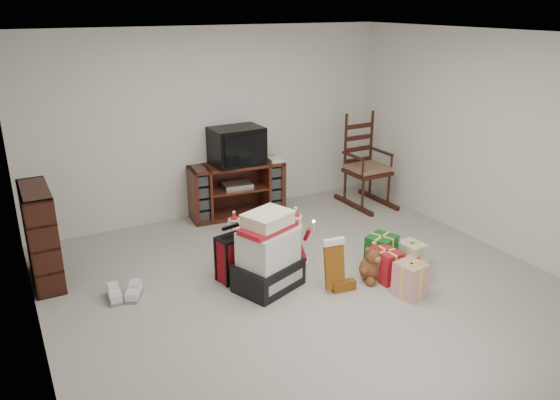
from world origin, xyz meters
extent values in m
cube|color=#AEA8A0|center=(0.00, 0.00, -0.01)|extent=(5.00, 5.00, 0.01)
cube|color=silver|center=(0.00, 0.00, 2.50)|extent=(5.00, 5.00, 0.01)
cube|color=silver|center=(0.00, 2.50, 1.25)|extent=(5.00, 0.01, 2.50)
cube|color=silver|center=(0.00, -2.50, 1.25)|extent=(5.00, 0.01, 2.50)
cube|color=silver|center=(-2.50, 0.00, 1.25)|extent=(0.01, 5.00, 2.50)
cube|color=silver|center=(2.50, 0.00, 1.25)|extent=(0.01, 5.00, 2.50)
cube|color=#4C1B15|center=(0.21, 2.24, 0.36)|extent=(1.32, 0.59, 0.73)
cube|color=#ACACAE|center=(0.21, 2.22, 0.43)|extent=(0.41, 0.31, 0.07)
cube|color=#36160E|center=(-2.33, 1.47, 0.51)|extent=(0.28, 0.84, 1.03)
cube|color=#36160E|center=(2.03, 1.73, 0.49)|extent=(0.55, 0.53, 0.05)
cube|color=#836247|center=(2.03, 1.73, 0.56)|extent=(0.51, 0.49, 0.06)
cube|color=#36160E|center=(2.03, 1.97, 0.94)|extent=(0.46, 0.07, 0.84)
cube|color=#36160E|center=(2.03, 1.73, 0.03)|extent=(0.56, 0.91, 0.06)
cube|color=black|center=(-0.34, 0.22, 0.15)|extent=(0.77, 0.67, 0.29)
cube|color=silver|center=(-0.34, 0.22, 0.47)|extent=(0.65, 0.58, 0.35)
cube|color=#B11422|center=(-0.34, 0.22, 0.67)|extent=(0.65, 0.50, 0.05)
cube|color=#ECE6C1|center=(-0.34, 0.22, 0.75)|extent=(0.53, 0.47, 0.11)
cube|color=maroon|center=(-0.55, 0.55, 0.25)|extent=(0.42, 0.28, 0.51)
cube|color=black|center=(-0.55, 0.64, 0.57)|extent=(0.20, 0.07, 0.03)
ellipsoid|color=brown|center=(0.69, -0.14, 0.13)|extent=(0.26, 0.22, 0.27)
sphere|color=brown|center=(0.69, -0.17, 0.29)|extent=(0.17, 0.17, 0.17)
cone|color=#B11323|center=(0.18, 0.57, 0.22)|extent=(0.31, 0.31, 0.44)
sphere|color=#D4AA94|center=(0.18, 0.57, 0.49)|extent=(0.15, 0.15, 0.15)
cone|color=#B11323|center=(0.18, 0.57, 0.61)|extent=(0.13, 0.13, 0.11)
cylinder|color=silver|center=(0.34, 0.45, 0.45)|extent=(0.02, 0.02, 0.13)
cone|color=#B11323|center=(-0.39, 0.95, 0.20)|extent=(0.27, 0.27, 0.39)
sphere|color=#D4AA94|center=(-0.39, 0.95, 0.44)|extent=(0.13, 0.13, 0.13)
cone|color=#B11323|center=(-0.39, 0.95, 0.54)|extent=(0.12, 0.12, 0.10)
cylinder|color=silver|center=(-0.25, 0.84, 0.40)|extent=(0.02, 0.02, 0.12)
cube|color=white|center=(-1.80, 0.70, 0.05)|extent=(0.14, 0.29, 0.10)
cube|color=white|center=(-1.61, 0.70, 0.05)|extent=(0.24, 0.31, 0.10)
cube|color=#B11422|center=(0.81, -0.19, 0.14)|extent=(0.27, 0.27, 0.27)
cube|color=#175F22|center=(1.02, 0.07, 0.14)|extent=(0.27, 0.27, 0.27)
cube|color=gold|center=(1.08, -0.35, 0.14)|extent=(0.27, 0.27, 0.27)
cube|color=white|center=(0.76, -0.56, 0.14)|extent=(0.27, 0.27, 0.27)
cube|color=silver|center=(1.29, -0.14, 0.14)|extent=(0.27, 0.27, 0.27)
cube|color=black|center=(0.23, 2.25, 0.98)|extent=(0.69, 0.50, 0.50)
cube|color=black|center=(0.23, 2.01, 0.98)|extent=(0.58, 0.04, 0.40)
camera|label=1|loc=(-2.60, -4.23, 2.78)|focal=35.00mm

